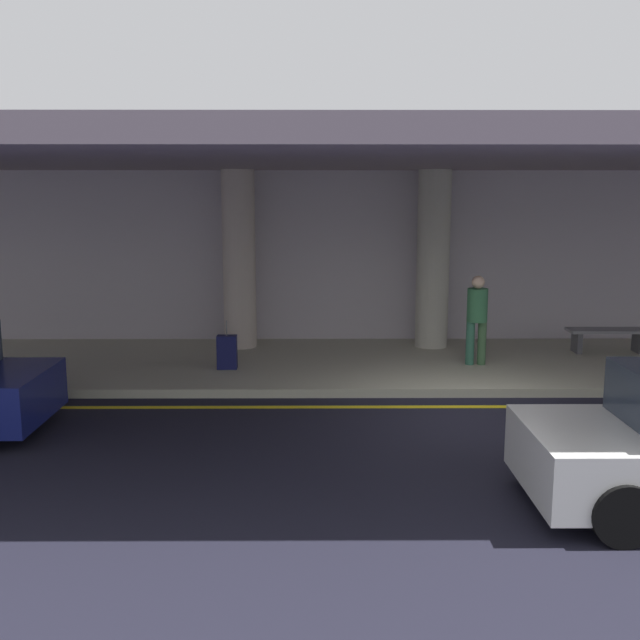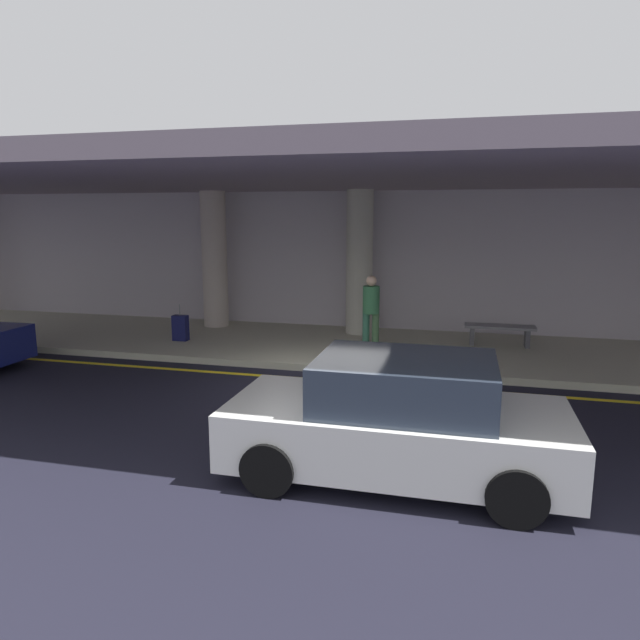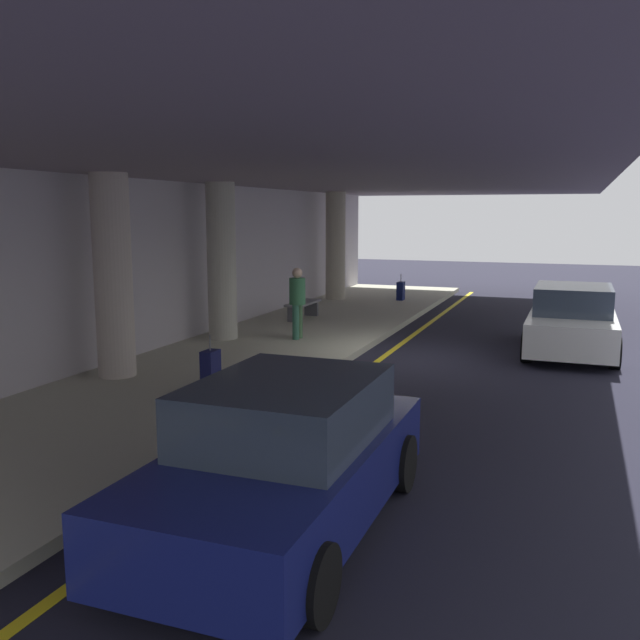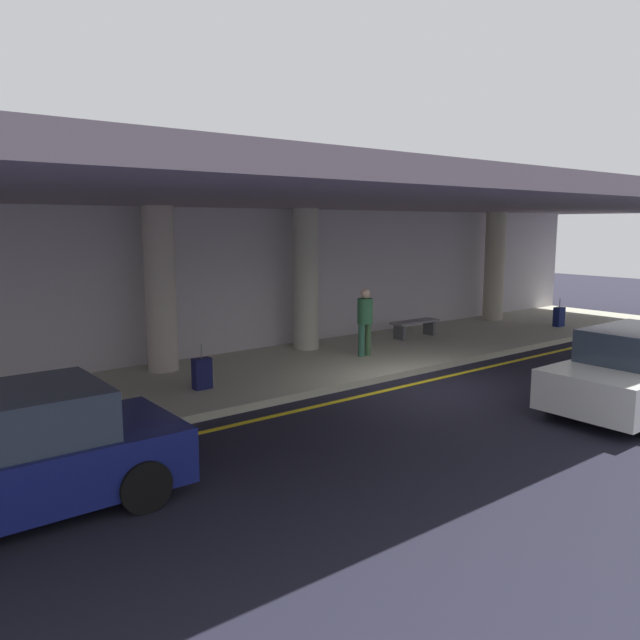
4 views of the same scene
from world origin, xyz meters
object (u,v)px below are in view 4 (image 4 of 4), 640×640
at_px(suitcase_upright_primary, 559,317).
at_px(car_navy, 4,459).
at_px(car_white, 640,372).
at_px(traveler_with_luggage, 365,318).
at_px(support_column_center, 306,279).
at_px(bench_metal, 415,325).
at_px(support_column_right_mid, 494,267).
at_px(support_column_left_mid, 160,289).
at_px(suitcase_upright_secondary, 202,373).

bearing_deg(suitcase_upright_primary, car_navy, -174.79).
relative_size(car_white, traveler_with_luggage, 2.44).
bearing_deg(support_column_center, bench_metal, -10.53).
relative_size(support_column_right_mid, traveler_with_luggage, 2.17).
distance_m(support_column_left_mid, support_column_center, 4.00).
relative_size(support_column_left_mid, suitcase_upright_primary, 4.06).
distance_m(support_column_right_mid, suitcase_upright_secondary, 12.31).
distance_m(car_white, bench_metal, 7.27).
height_order(support_column_right_mid, suitcase_upright_primary, support_column_right_mid).
xyz_separation_m(car_white, suitcase_upright_secondary, (-5.95, 5.76, -0.25)).
bearing_deg(bench_metal, support_column_center, 169.47).
height_order(support_column_right_mid, suitcase_upright_secondary, support_column_right_mid).
height_order(traveler_with_luggage, suitcase_upright_primary, traveler_with_luggage).
bearing_deg(suitcase_upright_primary, support_column_center, 160.54).
bearing_deg(support_column_center, traveler_with_luggage, -70.76).
distance_m(traveler_with_luggage, suitcase_upright_primary, 7.96).
distance_m(support_column_left_mid, traveler_with_luggage, 4.95).
distance_m(traveler_with_luggage, bench_metal, 3.12).
height_order(suitcase_upright_primary, bench_metal, suitcase_upright_primary).
bearing_deg(car_white, suitcase_upright_primary, -141.94).
relative_size(car_white, suitcase_upright_primary, 4.56).
relative_size(suitcase_upright_primary, bench_metal, 0.56).
relative_size(car_navy, suitcase_upright_secondary, 4.56).
xyz_separation_m(suitcase_upright_primary, suitcase_upright_secondary, (-12.55, 0.21, 0.00)).
height_order(car_white, bench_metal, car_white).
distance_m(support_column_center, car_navy, 9.82).
bearing_deg(suitcase_upright_primary, support_column_right_mid, 97.78).
xyz_separation_m(car_navy, bench_metal, (11.70, 4.56, -0.21)).
xyz_separation_m(support_column_center, suitcase_upright_primary, (8.50, -2.19, -1.51)).
bearing_deg(traveler_with_luggage, suitcase_upright_secondary, -37.74).
bearing_deg(support_column_left_mid, suitcase_upright_secondary, -91.48).
distance_m(support_column_right_mid, bench_metal, 4.81).
height_order(support_column_left_mid, support_column_center, same).
relative_size(support_column_center, traveler_with_luggage, 2.17).
height_order(support_column_right_mid, car_white, support_column_right_mid).
height_order(support_column_left_mid, traveler_with_luggage, support_column_left_mid).
distance_m(support_column_right_mid, traveler_with_luggage, 7.65).
relative_size(car_navy, car_white, 1.00).
bearing_deg(support_column_left_mid, suitcase_upright_primary, -9.95).
height_order(car_navy, car_white, same).
xyz_separation_m(car_white, traveler_with_luggage, (-1.32, 6.07, 0.40)).
distance_m(car_navy, suitcase_upright_secondary, 5.29).
bearing_deg(support_column_left_mid, traveler_with_luggage, -20.02).
xyz_separation_m(support_column_left_mid, support_column_right_mid, (12.00, 0.00, 0.00)).
bearing_deg(car_white, car_navy, -16.07).
bearing_deg(suitcase_upright_primary, bench_metal, 157.90).
distance_m(support_column_right_mid, car_navy, 17.09).
xyz_separation_m(car_navy, suitcase_upright_secondary, (4.18, 3.23, -0.25)).
distance_m(support_column_center, car_white, 8.07).
bearing_deg(suitcase_upright_secondary, bench_metal, -14.91).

